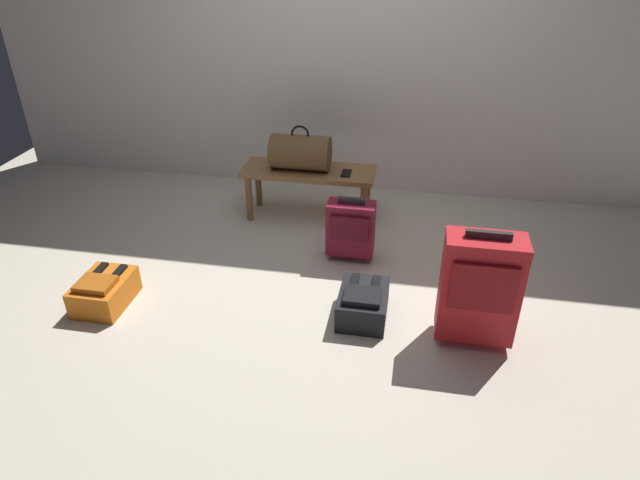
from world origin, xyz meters
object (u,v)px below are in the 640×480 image
Objects in this scene: cell_phone at (346,173)px; backpack_orange at (104,291)px; bench at (308,177)px; suitcase_upright_red at (480,287)px; suitcase_small_burgundy at (351,228)px; duffel_bag_brown at (300,152)px; backpack_dark at (363,303)px.

cell_phone is 1.86m from backpack_orange.
suitcase_upright_red reaches higher than bench.
suitcase_upright_red reaches higher than suitcase_small_burgundy.
cell_phone is (0.35, -0.04, -0.13)m from duffel_bag_brown.
duffel_bag_brown is 1.79m from suitcase_upright_red.
duffel_bag_brown reaches higher than cell_phone.
suitcase_small_burgundy is at bearing 104.36° from backpack_dark.
backpack_orange is at bearing -126.57° from bench.
backpack_dark is at bearing 170.57° from suitcase_upright_red.
suitcase_small_burgundy is (-0.78, 0.73, -0.12)m from suitcase_upright_red.
backpack_orange is 1.00× the size of backpack_dark.
duffel_bag_brown is at bearing 174.25° from cell_phone.
suitcase_small_burgundy is at bearing -54.04° from bench.
cell_phone reaches higher than backpack_orange.
suitcase_upright_red is 2.19m from backpack_orange.
bench reaches higher than backpack_orange.
suitcase_upright_red is at bearing 1.52° from backpack_orange.
suitcase_small_burgundy is (0.11, -0.52, -0.17)m from cell_phone.
bench is at bearing 173.10° from cell_phone.
duffel_bag_brown is (-0.06, 0.00, 0.19)m from bench.
cell_phone is at bearing -6.90° from bench.
bench is 1.44× the size of suitcase_upright_red.
duffel_bag_brown is at bearing 180.00° from bench.
cell_phone is at bearing 45.37° from backpack_orange.
duffel_bag_brown is at bearing 134.04° from suitcase_upright_red.
suitcase_small_burgundy reaches higher than backpack_dark.
cell_phone is 0.55m from suitcase_small_burgundy.
suitcase_small_burgundy reaches higher than bench.
duffel_bag_brown reaches higher than bench.
suitcase_small_burgundy is at bearing -78.33° from cell_phone.
cell_phone is 0.38× the size of backpack_orange.
backpack_orange is (-0.99, -1.34, -0.25)m from bench.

